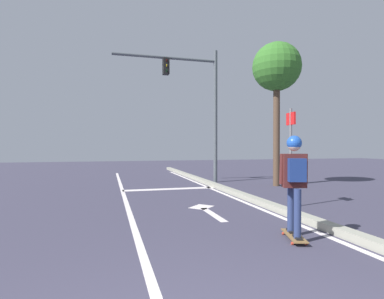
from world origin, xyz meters
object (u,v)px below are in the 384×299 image
at_px(street_sign_post, 291,143).
at_px(roadside_tree, 277,69).
at_px(skateboard, 294,236).
at_px(traffic_signal_mast, 195,94).
at_px(skater, 294,173).

height_order(street_sign_post, roadside_tree, roadside_tree).
bearing_deg(skateboard, roadside_tree, 61.46).
relative_size(traffic_signal_mast, street_sign_post, 2.26).
relative_size(skater, roadside_tree, 0.30).
distance_m(traffic_signal_mast, street_sign_post, 5.85).
xyz_separation_m(traffic_signal_mast, roadside_tree, (2.69, -1.73, 0.75)).
xyz_separation_m(skateboard, roadside_tree, (3.23, 5.95, 4.31)).
bearing_deg(traffic_signal_mast, skater, -94.08).
bearing_deg(skateboard, skater, -107.38).
xyz_separation_m(skater, roadside_tree, (3.24, 5.96, 3.31)).
bearing_deg(traffic_signal_mast, roadside_tree, -32.71).
bearing_deg(skater, street_sign_post, 57.93).
bearing_deg(traffic_signal_mast, skateboard, -94.05).
relative_size(skateboard, roadside_tree, 0.15).
bearing_deg(skater, traffic_signal_mast, 85.92).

